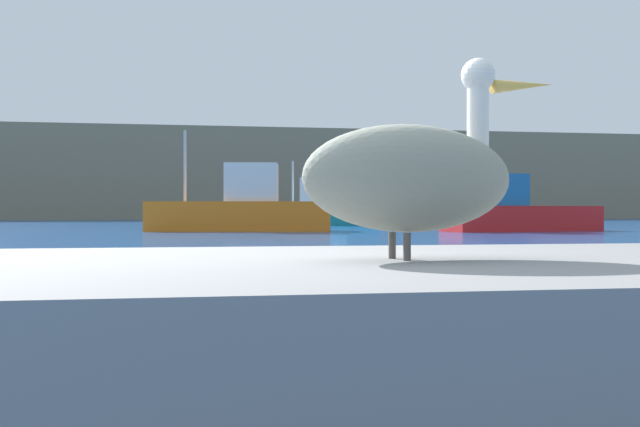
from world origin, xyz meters
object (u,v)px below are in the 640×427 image
object	(u,v)px
fishing_boat_orange	(242,209)
fishing_boat_red	(516,212)
pelican	(413,175)
fishing_boat_teal	(323,209)

from	to	relation	value
fishing_boat_orange	fishing_boat_red	xyz separation A→B (m)	(11.48, -2.33, -0.13)
pelican	fishing_boat_red	size ratio (longest dim) A/B	0.16
pelican	fishing_boat_red	distance (m)	28.20
fishing_boat_red	fishing_boat_orange	bearing A→B (deg)	-21.65
pelican	fishing_boat_orange	world-z (taller)	fishing_boat_orange
pelican	fishing_boat_teal	world-z (taller)	fishing_boat_teal
fishing_boat_orange	fishing_boat_teal	bearing A→B (deg)	-107.49
pelican	fishing_boat_teal	xyz separation A→B (m)	(6.40, 39.05, -0.05)
pelican	fishing_boat_red	xyz separation A→B (m)	(12.36, 25.35, -0.21)
pelican	fishing_boat_teal	distance (m)	39.57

